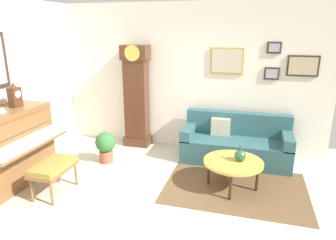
% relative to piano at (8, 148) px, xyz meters
% --- Properties ---
extents(ground_plane, '(6.40, 6.00, 0.10)m').
position_rel_piano_xyz_m(ground_plane, '(2.23, -0.06, -0.64)').
color(ground_plane, beige).
extents(wall_back, '(5.30, 0.13, 2.80)m').
position_rel_piano_xyz_m(wall_back, '(2.25, 2.34, 0.81)').
color(wall_back, silver).
rests_on(wall_back, ground_plane).
extents(area_rug, '(2.10, 1.50, 0.01)m').
position_rel_piano_xyz_m(area_rug, '(3.34, 0.81, -0.59)').
color(area_rug, brown).
rests_on(area_rug, ground_plane).
extents(piano, '(0.87, 1.44, 1.17)m').
position_rel_piano_xyz_m(piano, '(0.00, 0.00, 0.00)').
color(piano, brown).
rests_on(piano, ground_plane).
extents(piano_bench, '(0.42, 0.70, 0.48)m').
position_rel_piano_xyz_m(piano_bench, '(0.81, -0.06, -0.19)').
color(piano_bench, brown).
rests_on(piano_bench, ground_plane).
extents(grandfather_clock, '(0.52, 0.34, 2.03)m').
position_rel_piano_xyz_m(grandfather_clock, '(1.26, 2.10, 0.37)').
color(grandfather_clock, '#4C2B19').
rests_on(grandfather_clock, ground_plane).
extents(couch, '(1.90, 0.80, 0.84)m').
position_rel_piano_xyz_m(couch, '(3.26, 1.87, -0.28)').
color(couch, '#2D565B').
rests_on(couch, ground_plane).
extents(coffee_table, '(0.88, 0.88, 0.44)m').
position_rel_piano_xyz_m(coffee_table, '(3.28, 0.80, -0.18)').
color(coffee_table, gold).
rests_on(coffee_table, ground_plane).
extents(mantel_clock, '(0.13, 0.18, 0.38)m').
position_rel_piano_xyz_m(mantel_clock, '(0.00, 0.29, 0.75)').
color(mantel_clock, '#4C2B19').
rests_on(mantel_clock, piano).
extents(teacup, '(0.12, 0.12, 0.06)m').
position_rel_piano_xyz_m(teacup, '(0.05, -0.05, 0.60)').
color(teacup, white).
rests_on(teacup, piano).
extents(green_jug, '(0.17, 0.17, 0.24)m').
position_rel_piano_xyz_m(green_jug, '(3.38, 0.83, -0.06)').
color(green_jug, '#234C33').
rests_on(green_jug, coffee_table).
extents(potted_plant, '(0.36, 0.36, 0.56)m').
position_rel_piano_xyz_m(potted_plant, '(1.03, 1.13, -0.27)').
color(potted_plant, '#935138').
rests_on(potted_plant, ground_plane).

